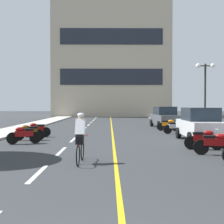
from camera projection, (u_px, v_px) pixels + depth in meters
ground_plane at (109, 129)px, 23.24m from camera, size 140.00×140.00×0.00m
curb_left at (30, 126)px, 26.17m from camera, size 2.40×72.00×0.12m
curb_right at (188, 126)px, 26.31m from camera, size 2.40×72.00×0.12m
lane_dash_1 at (38, 174)px, 8.23m from camera, size 0.14×2.20×0.01m
lane_dash_2 at (61, 151)px, 12.22m from camera, size 0.14×2.20×0.01m
lane_dash_3 at (73, 140)px, 16.22m from camera, size 0.14×2.20×0.01m
lane_dash_4 at (80, 133)px, 20.22m from camera, size 0.14×2.20×0.01m
lane_dash_5 at (85, 128)px, 24.22m from camera, size 0.14×2.20×0.01m
lane_dash_6 at (88, 125)px, 28.22m from camera, size 0.14×2.20×0.01m
lane_dash_7 at (91, 122)px, 32.22m from camera, size 0.14×2.20×0.01m
lane_dash_8 at (93, 121)px, 36.22m from camera, size 0.14×2.20×0.01m
lane_dash_9 at (95, 119)px, 40.22m from camera, size 0.14×2.20×0.01m
lane_dash_10 at (96, 118)px, 44.21m from camera, size 0.14×2.20×0.01m
lane_dash_11 at (97, 117)px, 48.21m from camera, size 0.14×2.20×0.01m
centre_line_yellow at (112, 126)px, 26.24m from camera, size 0.12×66.00×0.01m
office_building at (111, 55)px, 51.38m from camera, size 19.91×8.94×21.88m
street_lamp_mid at (205, 81)px, 21.65m from camera, size 1.46×0.36×4.96m
parked_car_near at (200, 124)px, 15.50m from camera, size 2.01×4.25×1.82m
parked_car_mid at (165, 117)px, 25.22m from camera, size 2.18×4.32×1.82m
motorcycle_3 at (216, 143)px, 11.22m from camera, size 1.68×0.66×0.92m
motorcycle_4 at (204, 139)px, 12.63m from camera, size 1.70×0.60×0.92m
motorcycle_5 at (24, 134)px, 14.52m from camera, size 1.64×0.78×0.92m
motorcycle_6 at (29, 132)px, 15.97m from camera, size 1.70×0.60×0.92m
motorcycle_7 at (36, 129)px, 17.65m from camera, size 1.70×0.60×0.92m
motorcycle_8 at (176, 127)px, 19.67m from camera, size 1.70×0.60×0.92m
motorcycle_9 at (168, 125)px, 21.79m from camera, size 1.64×0.79×0.92m
cyclist_rider at (80, 137)px, 9.78m from camera, size 0.42×1.77×1.71m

